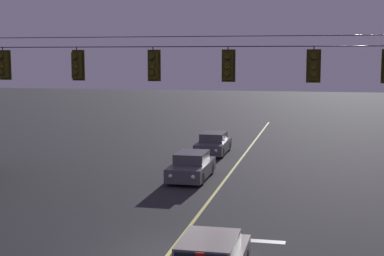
{
  "coord_description": "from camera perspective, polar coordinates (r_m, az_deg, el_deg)",
  "views": [
    {
      "loc": [
        4.54,
        -17.19,
        6.27
      ],
      "look_at": [
        0.0,
        3.68,
        3.65
      ],
      "focal_mm": 54.19,
      "sensor_mm": 36.0,
      "label": 1
    }
  ],
  "objects": [
    {
      "name": "traffic_light_right_inner",
      "position": [
        20.08,
        3.55,
        6.15
      ],
      "size": [
        0.48,
        0.41,
        1.22
      ],
      "color": "black"
    },
    {
      "name": "traffic_light_centre",
      "position": [
        20.66,
        -3.87,
        6.17
      ],
      "size": [
        0.48,
        0.41,
        1.22
      ],
      "color": "black"
    },
    {
      "name": "car_oncoming_lead",
      "position": [
        29.94,
        -0.06,
        -3.81
      ],
      "size": [
        1.8,
        4.42,
        1.39
      ],
      "color": "#4C4C51",
      "rests_on": "ground"
    },
    {
      "name": "car_oncoming_trailing",
      "position": [
        37.67,
        2.12,
        -1.58
      ],
      "size": [
        1.8,
        4.42,
        1.39
      ],
      "color": "#4C4C51",
      "rests_on": "ground"
    },
    {
      "name": "ground_plane",
      "position": [
        18.85,
        -2.43,
        -12.43
      ],
      "size": [
        180.0,
        180.0,
        0.0
      ],
      "primitive_type": "plane",
      "color": "#28282B"
    },
    {
      "name": "signal_span_assembly",
      "position": [
        20.49,
        -0.59,
        1.14
      ],
      "size": [
        21.69,
        0.32,
        8.03
      ],
      "color": "#2D2116",
      "rests_on": "ground"
    },
    {
      "name": "traffic_light_left_inner",
      "position": [
        21.64,
        -11.28,
        6.09
      ],
      "size": [
        0.48,
        0.41,
        1.22
      ],
      "color": "black"
    },
    {
      "name": "stop_bar_paint",
      "position": [
        20.43,
        4.33,
        -10.88
      ],
      "size": [
        3.4,
        0.36,
        0.01
      ],
      "primitive_type": "cube",
      "color": "silver",
      "rests_on": "ground"
    },
    {
      "name": "lane_centre_stripe",
      "position": [
        27.0,
        2.27,
        -6.42
      ],
      "size": [
        0.14,
        60.0,
        0.01
      ],
      "primitive_type": "cube",
      "color": "#D1C64C",
      "rests_on": "ground"
    },
    {
      "name": "traffic_light_rightmost",
      "position": [
        19.85,
        11.87,
        6.0
      ],
      "size": [
        0.48,
        0.41,
        1.22
      ],
      "color": "black"
    },
    {
      "name": "traffic_light_leftmost",
      "position": [
        22.99,
        -18.11,
        5.92
      ],
      "size": [
        0.48,
        0.41,
        1.22
      ],
      "color": "black"
    }
  ]
}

